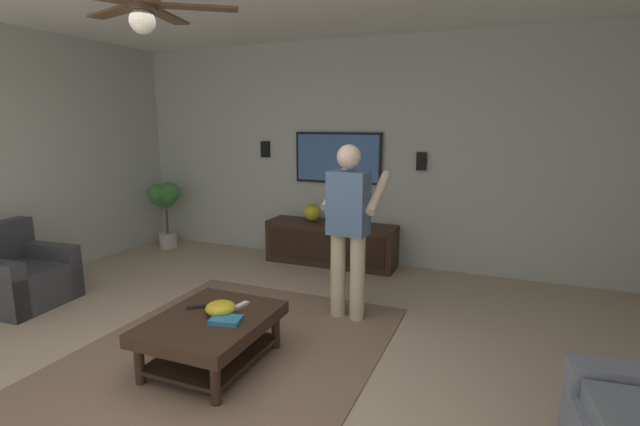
{
  "coord_description": "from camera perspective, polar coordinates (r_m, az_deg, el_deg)",
  "views": [
    {
      "loc": [
        -2.37,
        -1.82,
        1.84
      ],
      "look_at": [
        1.35,
        -0.28,
        1.04
      ],
      "focal_mm": 25.92,
      "sensor_mm": 36.0,
      "label": 1
    }
  ],
  "objects": [
    {
      "name": "coffee_table",
      "position": [
        3.69,
        -13.2,
        -13.83
      ],
      "size": [
        1.0,
        0.8,
        0.4
      ],
      "color": "#332116",
      "rests_on": "ground"
    },
    {
      "name": "bowl",
      "position": [
        3.65,
        -12.17,
        -11.41
      ],
      "size": [
        0.23,
        0.23,
        0.1
      ],
      "primitive_type": "ellipsoid",
      "color": "gold",
      "rests_on": "coffee_table"
    },
    {
      "name": "tv",
      "position": [
        6.06,
        2.22,
        6.82
      ],
      "size": [
        0.05,
        1.17,
        0.66
      ],
      "rotation": [
        0.0,
        0.0,
        3.14
      ],
      "color": "black"
    },
    {
      "name": "potted_plant_tall",
      "position": [
        7.09,
        -18.59,
        1.43
      ],
      "size": [
        0.47,
        0.47,
        0.98
      ],
      "color": "#B7B2A8",
      "rests_on": "ground"
    },
    {
      "name": "book",
      "position": [
        3.52,
        -11.53,
        -12.84
      ],
      "size": [
        0.2,
        0.25,
        0.04
      ],
      "primitive_type": "cube",
      "rotation": [
        0.0,
        0.0,
        1.79
      ],
      "color": "teal",
      "rests_on": "coffee_table"
    },
    {
      "name": "wall_speaker_right",
      "position": [
        6.52,
        -6.77,
        7.82
      ],
      "size": [
        0.06,
        0.12,
        0.22
      ],
      "primitive_type": "cube",
      "color": "black"
    },
    {
      "name": "remote_black",
      "position": [
        3.82,
        -15.04,
        -11.1
      ],
      "size": [
        0.13,
        0.14,
        0.02
      ],
      "primitive_type": "cube",
      "rotation": [
        0.0,
        0.0,
        5.38
      ],
      "color": "black",
      "rests_on": "coffee_table"
    },
    {
      "name": "media_console",
      "position": [
        6.03,
        1.35,
        -3.8
      ],
      "size": [
        0.45,
        1.7,
        0.55
      ],
      "rotation": [
        0.0,
        0.0,
        3.14
      ],
      "color": "#332116",
      "rests_on": "ground"
    },
    {
      "name": "person_standing",
      "position": [
        4.25,
        3.6,
        -1.12
      ],
      "size": [
        0.57,
        0.57,
        1.64
      ],
      "rotation": [
        0.0,
        0.0,
        -0.09
      ],
      "color": "#C6B793",
      "rests_on": "ground"
    },
    {
      "name": "ground_plane",
      "position": [
        3.51,
        -13.62,
        -20.75
      ],
      "size": [
        8.03,
        8.03,
        0.0
      ],
      "primitive_type": "plane",
      "color": "tan"
    },
    {
      "name": "wall_speaker_left",
      "position": [
        5.79,
        12.43,
        6.27
      ],
      "size": [
        0.06,
        0.12,
        0.22
      ],
      "primitive_type": "cube",
      "color": "black"
    },
    {
      "name": "wall_back_tv",
      "position": [
        6.06,
        5.0,
        7.33
      ],
      "size": [
        0.1,
        6.69,
        2.86
      ],
      "primitive_type": "cube",
      "color": "#B2B7AD",
      "rests_on": "ground"
    },
    {
      "name": "armchair",
      "position": [
        5.65,
        -33.27,
        -6.69
      ],
      "size": [
        0.86,
        0.87,
        0.82
      ],
      "rotation": [
        0.0,
        0.0,
        -1.5
      ],
      "color": "#38383D",
      "rests_on": "ground"
    },
    {
      "name": "area_rug",
      "position": [
        3.96,
        -11.26,
        -16.56
      ],
      "size": [
        2.82,
        2.31,
        0.01
      ],
      "primitive_type": "cube",
      "color": "#7A604C",
      "rests_on": "ground"
    },
    {
      "name": "remote_white",
      "position": [
        3.77,
        -9.75,
        -11.18
      ],
      "size": [
        0.16,
        0.07,
        0.02
      ],
      "primitive_type": "cube",
      "rotation": [
        0.0,
        0.0,
        6.09
      ],
      "color": "white",
      "rests_on": "coffee_table"
    },
    {
      "name": "ceiling_fan",
      "position": [
        3.36,
        -21.04,
        22.44
      ],
      "size": [
        1.16,
        1.14,
        0.46
      ],
      "color": "#4C3828"
    },
    {
      "name": "vase_round",
      "position": [
        6.07,
        -0.96,
        0.04
      ],
      "size": [
        0.22,
        0.22,
        0.22
      ],
      "primitive_type": "sphere",
      "color": "gold",
      "rests_on": "media_console"
    }
  ]
}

